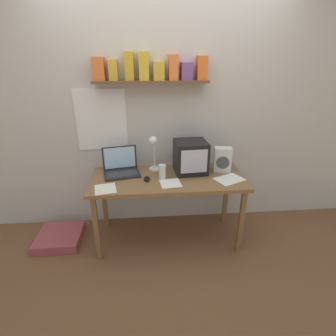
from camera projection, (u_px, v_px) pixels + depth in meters
ground_plane at (168, 237)px, 2.92m from camera, size 12.00×12.00×0.00m
back_wall at (164, 111)px, 2.80m from camera, size 5.60×0.24×2.60m
corner_desk at (168, 183)px, 2.66m from camera, size 1.54×0.65×0.74m
crt_monitor at (191, 157)px, 2.69m from camera, size 0.34×0.33×0.33m
laptop at (121, 167)px, 2.70m from camera, size 0.40×0.33×0.26m
desk_lamp at (154, 149)px, 2.68m from camera, size 0.13×0.16×0.38m
juice_glass at (162, 172)px, 2.58m from camera, size 0.07×0.07×0.14m
space_heater at (223, 160)px, 2.72m from camera, size 0.19×0.14×0.26m
computer_mouse at (147, 179)px, 2.56m from camera, size 0.06×0.11×0.03m
loose_paper_near_monitor at (170, 183)px, 2.50m from camera, size 0.21×0.21×0.00m
printed_handout at (229, 179)px, 2.58m from camera, size 0.33×0.29×0.00m
open_notebook at (105, 189)px, 2.40m from camera, size 0.22×0.24×0.00m
floor_cushion at (60, 237)px, 2.84m from camera, size 0.46×0.46×0.10m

